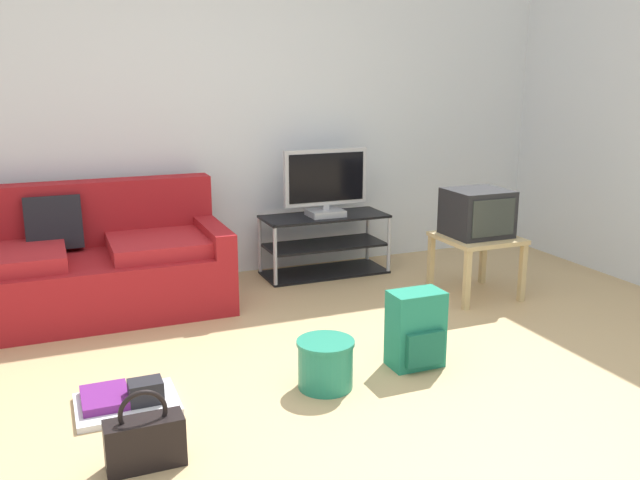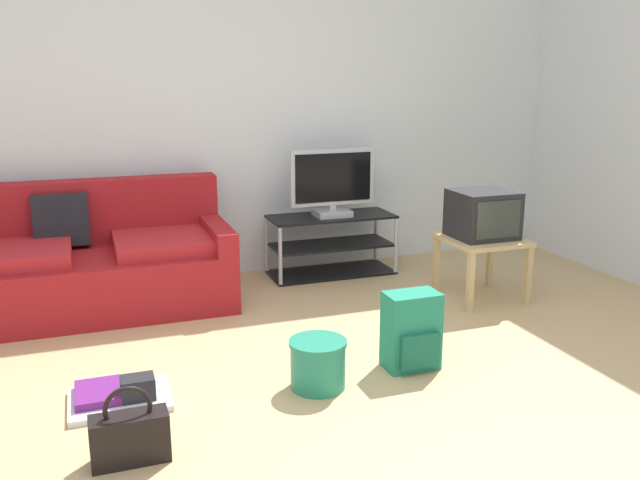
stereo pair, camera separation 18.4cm
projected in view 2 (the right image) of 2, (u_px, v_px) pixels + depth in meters
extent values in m
cube|color=tan|center=(306.00, 416.00, 3.19)|extent=(9.00, 9.80, 0.02)
cube|color=silver|center=(202.00, 102.00, 5.09)|extent=(9.00, 0.10, 2.70)
cube|color=maroon|center=(96.00, 282.00, 4.55)|extent=(1.79, 0.88, 0.39)
cube|color=maroon|center=(89.00, 211.00, 4.75)|extent=(1.79, 0.20, 0.45)
cube|color=maroon|center=(215.00, 232.00, 4.75)|extent=(0.14, 0.88, 0.16)
cube|color=#AF2026|center=(11.00, 255.00, 4.27)|extent=(0.72, 0.62, 0.10)
cube|color=#AF2026|center=(169.00, 243.00, 4.59)|extent=(0.72, 0.62, 0.10)
cube|color=black|center=(61.00, 220.00, 4.59)|extent=(0.36, 0.17, 0.37)
cube|color=black|center=(331.00, 217.00, 5.29)|extent=(0.99, 0.41, 0.02)
cube|color=black|center=(331.00, 245.00, 5.35)|extent=(0.95, 0.40, 0.02)
cube|color=black|center=(331.00, 272.00, 5.40)|extent=(0.99, 0.41, 0.02)
cylinder|color=#B7B7BC|center=(280.00, 256.00, 5.02)|extent=(0.03, 0.03, 0.47)
cylinder|color=#B7B7BC|center=(396.00, 245.00, 5.33)|extent=(0.03, 0.03, 0.47)
cylinder|color=#B7B7BC|center=(267.00, 244.00, 5.37)|extent=(0.03, 0.03, 0.47)
cylinder|color=#B7B7BC|center=(376.00, 235.00, 5.68)|extent=(0.03, 0.03, 0.47)
cube|color=#B2B2B7|center=(332.00, 213.00, 5.27)|extent=(0.27, 0.22, 0.05)
cube|color=#B2B2B7|center=(332.00, 207.00, 5.25)|extent=(0.05, 0.04, 0.04)
cube|color=#B2B2B7|center=(332.00, 177.00, 5.20)|extent=(0.68, 0.04, 0.43)
cube|color=black|center=(333.00, 178.00, 5.18)|extent=(0.62, 0.01, 0.37)
cube|color=tan|center=(483.00, 240.00, 4.72)|extent=(0.52, 0.52, 0.03)
cube|color=tan|center=(470.00, 282.00, 4.49)|extent=(0.04, 0.04, 0.41)
cube|color=tan|center=(528.00, 276.00, 4.64)|extent=(0.04, 0.04, 0.41)
cube|color=tan|center=(436.00, 264.00, 4.91)|extent=(0.04, 0.04, 0.41)
cube|color=tan|center=(490.00, 259.00, 5.06)|extent=(0.04, 0.04, 0.41)
cube|color=#232326|center=(483.00, 214.00, 4.70)|extent=(0.41, 0.37, 0.33)
cube|color=#333833|center=(498.00, 220.00, 4.52)|extent=(0.34, 0.01, 0.26)
cube|color=#238466|center=(411.00, 330.00, 3.64)|extent=(0.29, 0.18, 0.43)
cube|color=#1A634C|center=(420.00, 351.00, 3.57)|extent=(0.22, 0.04, 0.19)
cylinder|color=#1A634C|center=(389.00, 322.00, 3.71)|extent=(0.04, 0.04, 0.34)
cylinder|color=#1A634C|center=(415.00, 318.00, 3.76)|extent=(0.04, 0.04, 0.34)
cube|color=black|center=(130.00, 438.00, 2.77)|extent=(0.32, 0.13, 0.21)
torus|color=black|center=(128.00, 409.00, 2.74)|extent=(0.20, 0.02, 0.20)
cylinder|color=#238466|center=(318.00, 364.00, 3.43)|extent=(0.28, 0.28, 0.25)
cylinder|color=#238466|center=(318.00, 343.00, 3.40)|extent=(0.30, 0.30, 0.02)
cube|color=silver|center=(120.00, 400.00, 3.29)|extent=(0.48, 0.37, 0.03)
cube|color=black|center=(138.00, 388.00, 3.26)|extent=(0.16, 0.12, 0.11)
cube|color=#661E70|center=(98.00, 393.00, 3.28)|extent=(0.22, 0.28, 0.04)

